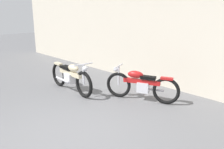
# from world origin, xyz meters

# --- Properties ---
(ground_plane) EXTENTS (40.00, 40.00, 0.00)m
(ground_plane) POSITION_xyz_m (0.00, 0.00, 0.00)
(ground_plane) COLOR slate
(building_wall) EXTENTS (18.00, 0.30, 3.09)m
(building_wall) POSITION_xyz_m (0.00, 4.05, 1.55)
(building_wall) COLOR beige
(building_wall) RESTS_ON ground_plane
(motorcycle_cream) EXTENTS (2.10, 0.59, 0.94)m
(motorcycle_cream) POSITION_xyz_m (-2.08, 1.56, 0.45)
(motorcycle_cream) COLOR black
(motorcycle_cream) RESTS_ON ground_plane
(motorcycle_red) EXTENTS (1.85, 0.95, 0.89)m
(motorcycle_red) POSITION_xyz_m (-0.24, 2.49, 0.43)
(motorcycle_red) COLOR black
(motorcycle_red) RESTS_ON ground_plane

